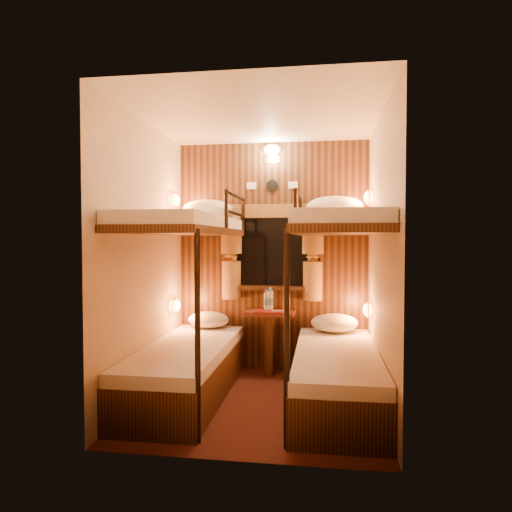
% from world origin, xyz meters
% --- Properties ---
extents(floor, '(2.10, 2.10, 0.00)m').
position_xyz_m(floor, '(0.00, 0.00, 0.00)').
color(floor, '#3B1710').
rests_on(floor, ground).
extents(ceiling, '(2.10, 2.10, 0.00)m').
position_xyz_m(ceiling, '(0.00, 0.00, 2.40)').
color(ceiling, silver).
rests_on(ceiling, wall_back).
extents(wall_back, '(2.40, 0.00, 2.40)m').
position_xyz_m(wall_back, '(0.00, 1.05, 1.20)').
color(wall_back, '#C6B293').
rests_on(wall_back, floor).
extents(wall_front, '(2.40, 0.00, 2.40)m').
position_xyz_m(wall_front, '(0.00, -1.05, 1.20)').
color(wall_front, '#C6B293').
rests_on(wall_front, floor).
extents(wall_left, '(0.00, 2.40, 2.40)m').
position_xyz_m(wall_left, '(-1.00, 0.00, 1.20)').
color(wall_left, '#C6B293').
rests_on(wall_left, floor).
extents(wall_right, '(0.00, 2.40, 2.40)m').
position_xyz_m(wall_right, '(1.00, 0.00, 1.20)').
color(wall_right, '#C6B293').
rests_on(wall_right, floor).
extents(back_panel, '(2.00, 0.03, 2.40)m').
position_xyz_m(back_panel, '(0.00, 1.04, 1.20)').
color(back_panel, black).
rests_on(back_panel, floor).
extents(bunk_left, '(0.72, 1.90, 1.82)m').
position_xyz_m(bunk_left, '(-0.65, 0.07, 0.56)').
color(bunk_left, black).
rests_on(bunk_left, floor).
extents(bunk_right, '(0.72, 1.90, 1.82)m').
position_xyz_m(bunk_right, '(0.65, 0.07, 0.56)').
color(bunk_right, black).
rests_on(bunk_right, floor).
extents(window, '(1.00, 0.12, 0.79)m').
position_xyz_m(window, '(0.00, 1.00, 1.18)').
color(window, black).
rests_on(window, back_panel).
extents(curtains, '(1.10, 0.22, 1.00)m').
position_xyz_m(curtains, '(0.00, 0.97, 1.26)').
color(curtains, olive).
rests_on(curtains, back_panel).
extents(back_fixtures, '(0.54, 0.09, 0.48)m').
position_xyz_m(back_fixtures, '(0.00, 1.00, 2.25)').
color(back_fixtures, black).
rests_on(back_fixtures, back_panel).
extents(reading_lamps, '(2.00, 0.20, 1.25)m').
position_xyz_m(reading_lamps, '(-0.00, 0.70, 1.24)').
color(reading_lamps, orange).
rests_on(reading_lamps, wall_left).
extents(table, '(0.50, 0.34, 0.66)m').
position_xyz_m(table, '(0.00, 0.85, 0.41)').
color(table, maroon).
rests_on(table, floor).
extents(bottle_left, '(0.06, 0.06, 0.21)m').
position_xyz_m(bottle_left, '(-0.04, 0.88, 0.74)').
color(bottle_left, '#99BFE5').
rests_on(bottle_left, table).
extents(bottle_right, '(0.07, 0.07, 0.24)m').
position_xyz_m(bottle_right, '(-0.00, 0.88, 0.75)').
color(bottle_right, '#99BFE5').
rests_on(bottle_right, table).
extents(sachet_a, '(0.10, 0.09, 0.01)m').
position_xyz_m(sachet_a, '(0.07, 0.80, 0.65)').
color(sachet_a, silver).
rests_on(sachet_a, table).
extents(sachet_b, '(0.09, 0.08, 0.01)m').
position_xyz_m(sachet_b, '(0.15, 0.85, 0.65)').
color(sachet_b, silver).
rests_on(sachet_b, table).
extents(pillow_lower_left, '(0.43, 0.31, 0.17)m').
position_xyz_m(pillow_lower_left, '(-0.65, 0.84, 0.54)').
color(pillow_lower_left, silver).
rests_on(pillow_lower_left, bunk_left).
extents(pillow_lower_right, '(0.47, 0.33, 0.18)m').
position_xyz_m(pillow_lower_right, '(0.65, 0.80, 0.55)').
color(pillow_lower_right, silver).
rests_on(pillow_lower_right, bunk_right).
extents(pillow_upper_left, '(0.52, 0.37, 0.20)m').
position_xyz_m(pillow_upper_left, '(-0.65, 0.81, 1.69)').
color(pillow_upper_left, silver).
rests_on(pillow_upper_left, bunk_left).
extents(pillow_upper_right, '(0.58, 0.41, 0.23)m').
position_xyz_m(pillow_upper_right, '(0.65, 0.84, 1.70)').
color(pillow_upper_right, silver).
rests_on(pillow_upper_right, bunk_right).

